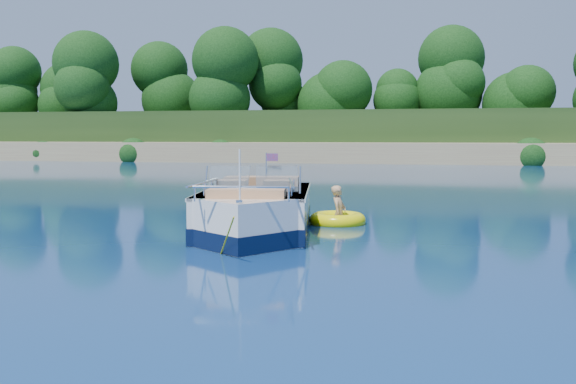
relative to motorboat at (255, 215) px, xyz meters
name	(u,v)px	position (x,y,z in m)	size (l,w,h in m)	color
ground	(316,246)	(1.48, -1.19, -0.40)	(160.00, 160.00, 0.00)	#0B204F
shoreline	(405,145)	(1.48, 62.58, 0.58)	(170.00, 59.00, 6.00)	#9B7E5A
treeline	(399,91)	(1.52, 39.83, 5.15)	(150.00, 7.12, 8.19)	black
motorboat	(255,215)	(0.00, 0.00, 0.00)	(2.78, 6.14, 2.05)	white
tow_tube	(337,220)	(1.49, 1.89, -0.31)	(1.54, 1.54, 0.35)	#FFF507
boy	(339,224)	(1.52, 1.93, -0.40)	(0.49, 0.32, 1.34)	tan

